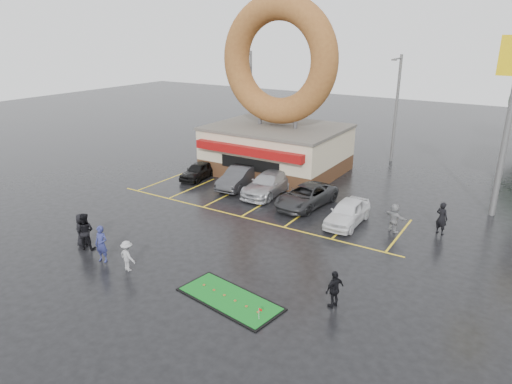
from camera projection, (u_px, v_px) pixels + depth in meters
The scene contains 18 objects.
ground at pixel (207, 237), 25.36m from camera, with size 120.00×120.00×0.00m, color black.
donut_shop at pixel (277, 116), 35.71m from camera, with size 10.20×8.70×13.50m.
streetlight_left at pixel (250, 96), 44.66m from camera, with size 0.40×2.21×9.00m.
streetlight_mid at pixel (396, 106), 38.41m from camera, with size 0.40×2.21×9.00m.
car_black at pixel (198, 171), 35.09m from camera, with size 1.49×3.71×1.26m, color black.
car_dgrey at pixel (239, 177), 33.13m from camera, with size 1.59×4.57×1.50m, color #323234.
car_silver at pixel (269, 184), 31.76m from camera, with size 2.10×5.18×1.50m, color #A4A5A9.
car_grey at pixel (306, 196), 29.58m from camera, with size 2.30×4.99×1.39m, color #2E2F31.
car_white at pixel (348, 212), 26.82m from camera, with size 1.71×4.24×1.44m, color white.
person_blue at pixel (101, 244), 22.37m from camera, with size 0.68×0.45×1.87m, color navy.
person_blackjkt at pixel (85, 231), 23.65m from camera, with size 0.96×0.75×1.98m, color black.
person_hoodie at pixel (127, 256), 21.55m from camera, with size 0.98×0.57×1.52m, color #98979A.
person_bystander at pixel (82, 230), 24.04m from camera, with size 0.88×0.57×1.80m, color black.
person_cameraman at pixel (335, 289), 18.66m from camera, with size 0.97×0.40×1.65m, color black.
person_walker_near at pixel (394, 218), 25.77m from camera, with size 1.55×0.49×1.67m, color gray.
person_walker_far at pixel (442, 218), 25.43m from camera, with size 0.69×0.45×1.88m, color black.
dumpster at pixel (223, 157), 38.79m from camera, with size 1.80×1.20×1.30m, color #1A4420.
putting_green at pixel (230, 299), 19.41m from camera, with size 4.93×2.71×0.59m.
Camera 1 is at (14.63, -18.04, 10.83)m, focal length 32.00 mm.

